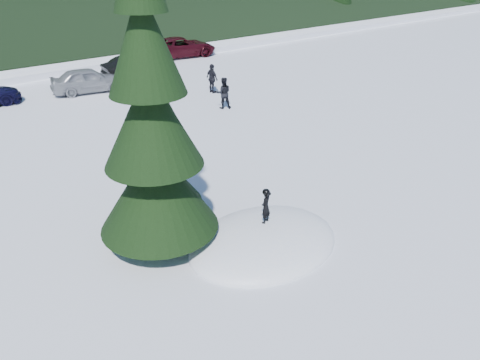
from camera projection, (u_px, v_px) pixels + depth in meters
ground at (263, 243)px, 13.08m from camera, size 200.00×200.00×0.00m
snow_mound at (263, 243)px, 13.08m from camera, size 4.48×3.52×0.96m
spruce_tall at (152, 131)px, 11.62m from camera, size 3.20×3.20×8.60m
spruce_short at (162, 150)px, 13.70m from camera, size 2.20×2.20×5.37m
child_skier at (266, 207)px, 12.96m from camera, size 0.42×0.35×0.97m
adult_0 at (223, 93)px, 23.65m from camera, size 0.97×0.91×1.59m
adult_1 at (212, 79)px, 26.17m from camera, size 0.41×0.95×1.62m
adult_2 at (164, 80)px, 25.90m from camera, size 1.19×0.87×1.65m
car_4 at (88, 80)px, 26.34m from camera, size 4.32×2.44×1.39m
car_5 at (139, 67)px, 28.96m from camera, size 4.58×1.98×1.47m
car_6 at (181, 47)px, 34.86m from camera, size 5.50×3.17×1.44m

